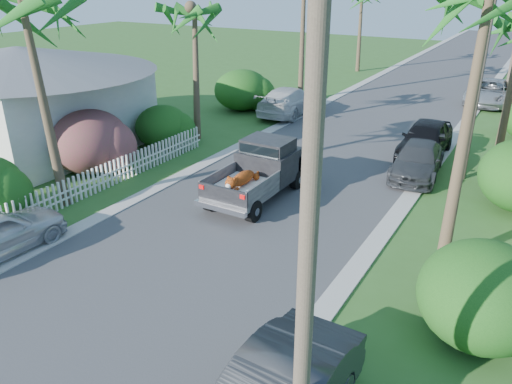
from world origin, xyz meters
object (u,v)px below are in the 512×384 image
Objects in this scene: pickup_truck at (264,168)px; parked_car_lf at (289,101)px; parked_car_rm at (418,160)px; parked_car_rd at (490,92)px; parked_car_rf at (425,139)px; utility_pole_a at (309,223)px; utility_pole_b at (482,62)px; house_left at (25,102)px; palm_l_b at (193,8)px.

parked_car_lf is at bearing 112.43° from pickup_truck.
parked_car_rd reaches higher than parked_car_rm.
parked_car_rm is at bearing -83.94° from parked_car_rf.
utility_pole_a is (2.00, -17.00, 3.81)m from parked_car_rf.
parked_car_rm is 0.81× the size of parked_car_lf.
parked_car_rd is 14.68m from utility_pole_b.
parked_car_rd is 0.60× the size of house_left.
parked_car_rf reaches higher than parked_car_rm.
utility_pole_a is (6.15, -9.64, 3.59)m from pickup_truck.
palm_l_b is 0.82× the size of utility_pole_a.
parked_car_rm is (4.46, 4.80, -0.37)m from pickup_truck.
house_left is at bearing -167.70° from parked_car_rm.
utility_pole_b reaches higher than parked_car_rd.
pickup_truck is 6.56m from parked_car_rm.
parked_car_rd is (1.17, 12.14, -0.04)m from parked_car_rf.
parked_car_rm is at bearing -90.30° from parked_car_rd.
parked_car_rd is (5.31, 19.50, -0.26)m from pickup_truck.
pickup_truck is 9.19m from palm_l_b.
palm_l_b is (-6.25, 4.36, 5.14)m from pickup_truck.
utility_pole_b is at bearing 4.61° from palm_l_b.
parked_car_lf is at bearing 117.42° from utility_pole_a.
house_left is 20.81m from utility_pole_a.
utility_pole_a is at bearing -85.33° from parked_car_rd.
parked_car_rf is at bearing 91.42° from parked_car_rm.
pickup_truck is at bearing -120.29° from parked_car_rf.
utility_pole_b is at bearing 150.01° from parked_car_lf.
palm_l_b reaches higher than pickup_truck.
utility_pole_a is (10.60, -20.43, 3.81)m from parked_car_lf.
parked_car_rf and parked_car_lf have the same top height.
utility_pole_b is (10.60, -5.43, 3.81)m from parked_car_lf.
utility_pole_b is at bearing 12.80° from parked_car_rm.
pickup_truck reaches higher than parked_car_rm.
parked_car_rd is 26.89m from house_left.
house_left is at bearing -155.16° from parked_car_rf.
utility_pole_b reaches higher than parked_car_rm.
pickup_truck is 20.21m from parked_car_rd.
parked_car_rm is at bearing 2.36° from palm_l_b.
pickup_truck is 12.52m from house_left.
parked_car_rf is 4.75m from utility_pole_b.
pickup_truck reaches higher than parked_car_rf.
utility_pole_b is (6.15, 5.36, 3.59)m from pickup_truck.
utility_pole_b reaches higher than pickup_truck.
palm_l_b is 0.82× the size of utility_pole_b.
palm_l_b is at bearing 131.53° from utility_pole_a.
parked_car_rf is 9.26m from parked_car_lf.
pickup_truck reaches higher than parked_car_rd.
parked_car_lf is 0.60× the size of house_left.
house_left is (-12.45, -0.64, 1.11)m from pickup_truck.
utility_pole_a is at bearing 114.56° from parked_car_lf.
parked_car_rm is 0.82× the size of parked_car_rd.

